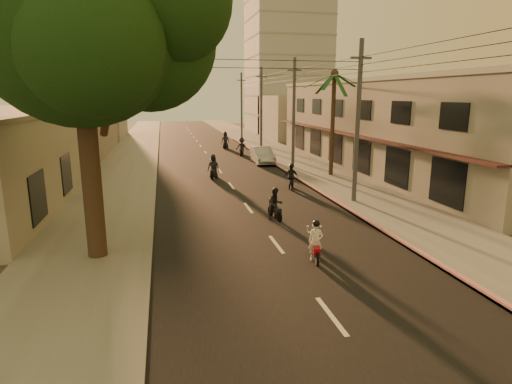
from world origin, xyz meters
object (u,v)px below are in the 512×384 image
Objects in this scene: scooter_mid_a at (275,205)px; broadleaf_tree at (91,22)px; parked_car at (262,155)px; scooter_far_a at (213,167)px; scooter_far_b at (242,147)px; palm_tree at (334,80)px; scooter_far_c at (225,141)px; scooter_red at (316,242)px; scooter_mid_b at (291,178)px.

broadleaf_tree is at bearing -163.02° from scooter_mid_a.
broadleaf_tree is 24.88m from parked_car.
scooter_mid_a is 0.36× the size of parked_car.
scooter_far_b is at bearing 86.08° from scooter_far_a.
palm_tree is 20.32m from scooter_far_c.
broadleaf_tree is 7.33× the size of scooter_mid_a.
scooter_mid_b reaches higher than scooter_red.
broadleaf_tree reaches higher than scooter_far_c.
scooter_far_c is at bearing 100.03° from parked_car.
scooter_red is at bearing -96.60° from parked_car.
scooter_far_a is (-1.77, 11.28, 0.09)m from scooter_mid_a.
scooter_mid_a is (-0.08, 5.59, 0.04)m from scooter_red.
scooter_red is at bearing -97.14° from scooter_mid_a.
scooter_mid_b is 0.37× the size of parked_car.
scooter_far_b is (4.24, 11.57, 0.05)m from scooter_far_a.
broadleaf_tree reaches higher than scooter_mid_b.
scooter_mid_a reaches higher than scooter_red.
broadleaf_tree is 7.62× the size of scooter_red.
scooter_mid_b is 0.90× the size of scooter_far_b.
scooter_mid_b is at bearing 89.97° from scooter_red.
scooter_mid_b reaches higher than parked_car.
palm_tree is 14.73m from scooter_far_b.
palm_tree is 10.29m from parked_car.
scooter_far_c is at bearing 104.84° from scooter_mid_b.
scooter_mid_a is at bearing -78.34° from scooter_far_b.
scooter_far_c is at bearing 106.31° from palm_tree.
scooter_mid_b is (-4.30, -3.78, -6.38)m from palm_tree.
scooter_red is at bearing -67.56° from scooter_far_a.
broadleaf_tree is 6.32× the size of scooter_far_b.
scooter_far_a is 17.96m from scooter_far_c.
scooter_far_a reaches higher than scooter_mid_b.
broadleaf_tree is 20.18m from palm_tree.
scooter_far_b reaches higher than scooter_mid_a.
scooter_red is 0.35× the size of parked_car.
parked_car is at bearing 62.58° from broadleaf_tree.
palm_tree is at bearing 10.23° from scooter_far_a.
parked_car is at bearing 66.61° from scooter_far_a.
broadleaf_tree is 29.19m from scooter_far_b.
scooter_mid_a reaches higher than parked_car.
broadleaf_tree reaches higher than scooter_far_b.
scooter_red is 0.96× the size of scooter_mid_a.
scooter_far_a is 0.40× the size of parked_car.
parked_car is (0.59, 10.92, -0.02)m from scooter_mid_b.
scooter_mid_a is at bearing -124.39° from palm_tree.
scooter_far_c is (-0.81, 6.06, 0.02)m from scooter_far_b.
scooter_mid_b is (10.31, 10.08, -7.70)m from broadleaf_tree.
parked_car is at bearing 117.51° from palm_tree.
broadleaf_tree reaches higher than parked_car.
parked_car is (3.29, 23.09, 0.05)m from scooter_red.
scooter_red is 16.98m from scooter_far_a.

